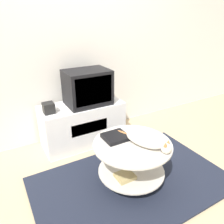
{
  "coord_description": "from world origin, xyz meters",
  "views": [
    {
      "loc": [
        -1.02,
        -1.38,
        1.55
      ],
      "look_at": [
        0.02,
        0.45,
        0.6
      ],
      "focal_mm": 35.0,
      "sensor_mm": 36.0,
      "label": 1
    }
  ],
  "objects_px": {
    "tv": "(87,87)",
    "speaker": "(49,108)",
    "dvd_box": "(116,137)",
    "cat": "(146,140)"
  },
  "relations": [
    {
      "from": "tv",
      "to": "speaker",
      "type": "height_order",
      "value": "tv"
    },
    {
      "from": "tv",
      "to": "cat",
      "type": "height_order",
      "value": "tv"
    },
    {
      "from": "speaker",
      "to": "dvd_box",
      "type": "bearing_deg",
      "value": -59.75
    },
    {
      "from": "cat",
      "to": "dvd_box",
      "type": "bearing_deg",
      "value": -162.56
    },
    {
      "from": "speaker",
      "to": "cat",
      "type": "xyz_separation_m",
      "value": [
        0.61,
        -0.97,
        -0.08
      ]
    },
    {
      "from": "tv",
      "to": "speaker",
      "type": "relative_size",
      "value": 4.36
    },
    {
      "from": "dvd_box",
      "to": "cat",
      "type": "height_order",
      "value": "cat"
    },
    {
      "from": "cat",
      "to": "tv",
      "type": "bearing_deg",
      "value": 165.58
    },
    {
      "from": "tv",
      "to": "dvd_box",
      "type": "bearing_deg",
      "value": -94.83
    },
    {
      "from": "tv",
      "to": "dvd_box",
      "type": "height_order",
      "value": "tv"
    }
  ]
}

